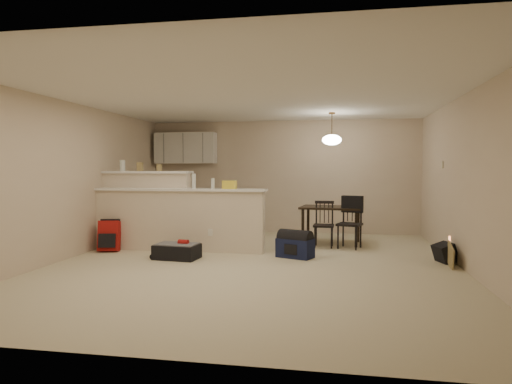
% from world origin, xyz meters
% --- Properties ---
extents(room, '(7.00, 7.02, 2.50)m').
position_xyz_m(room, '(0.00, 0.00, 1.25)').
color(room, beige).
rests_on(room, ground).
extents(breakfast_bar, '(3.08, 0.58, 1.39)m').
position_xyz_m(breakfast_bar, '(-1.76, 0.98, 0.61)').
color(breakfast_bar, beige).
rests_on(breakfast_bar, ground).
extents(upper_cabinets, '(1.40, 0.34, 0.70)m').
position_xyz_m(upper_cabinets, '(-2.20, 3.32, 1.90)').
color(upper_cabinets, white).
rests_on(upper_cabinets, room).
extents(kitchen_counter, '(1.80, 0.60, 0.90)m').
position_xyz_m(kitchen_counter, '(-2.00, 3.19, 0.45)').
color(kitchen_counter, white).
rests_on(kitchen_counter, ground).
extents(thermostat, '(0.02, 0.12, 0.12)m').
position_xyz_m(thermostat, '(2.98, 1.55, 1.50)').
color(thermostat, beige).
rests_on(thermostat, room).
extents(jar, '(0.10, 0.10, 0.20)m').
position_xyz_m(jar, '(-2.66, 1.12, 1.49)').
color(jar, silver).
rests_on(jar, breakfast_bar).
extents(cereal_box, '(0.10, 0.07, 0.16)m').
position_xyz_m(cereal_box, '(-2.32, 1.12, 1.47)').
color(cereal_box, '#947F4C').
rests_on(cereal_box, breakfast_bar).
extents(small_box, '(0.08, 0.06, 0.12)m').
position_xyz_m(small_box, '(-1.95, 1.12, 1.45)').
color(small_box, '#947F4C').
rests_on(small_box, breakfast_bar).
extents(bottle_a, '(0.07, 0.07, 0.26)m').
position_xyz_m(bottle_a, '(-1.23, 0.90, 1.22)').
color(bottle_a, silver).
rests_on(bottle_a, breakfast_bar).
extents(bottle_b, '(0.06, 0.06, 0.18)m').
position_xyz_m(bottle_b, '(-0.89, 0.90, 1.18)').
color(bottle_b, silver).
rests_on(bottle_b, breakfast_bar).
extents(bag_lump, '(0.22, 0.18, 0.14)m').
position_xyz_m(bag_lump, '(-0.60, 0.90, 1.16)').
color(bag_lump, '#947F4C').
rests_on(bag_lump, breakfast_bar).
extents(dining_table, '(1.21, 0.87, 0.71)m').
position_xyz_m(dining_table, '(1.11, 2.11, 0.62)').
color(dining_table, black).
rests_on(dining_table, ground).
extents(pendant_lamp, '(0.36, 0.36, 0.62)m').
position_xyz_m(pendant_lamp, '(1.11, 2.11, 1.99)').
color(pendant_lamp, brown).
rests_on(pendant_lamp, room).
extents(dining_chair_near, '(0.38, 0.36, 0.84)m').
position_xyz_m(dining_chair_near, '(0.98, 1.67, 0.42)').
color(dining_chair_near, black).
rests_on(dining_chair_near, ground).
extents(dining_chair_far, '(0.50, 0.49, 0.92)m').
position_xyz_m(dining_chair_far, '(1.44, 1.63, 0.46)').
color(dining_chair_far, black).
rests_on(dining_chair_far, ground).
extents(suitcase, '(0.72, 0.51, 0.23)m').
position_xyz_m(suitcase, '(-1.29, 0.18, 0.11)').
color(suitcase, black).
rests_on(suitcase, ground).
extents(red_backpack, '(0.39, 0.29, 0.52)m').
position_xyz_m(red_backpack, '(-2.68, 0.61, 0.26)').
color(red_backpack, '#A51412').
rests_on(red_backpack, ground).
extents(navy_duffel, '(0.64, 0.50, 0.31)m').
position_xyz_m(navy_duffel, '(0.56, 0.61, 0.15)').
color(navy_duffel, '#12193A').
rests_on(navy_duffel, ground).
extents(black_daypack, '(0.32, 0.38, 0.29)m').
position_xyz_m(black_daypack, '(2.85, 0.61, 0.14)').
color(black_daypack, black).
rests_on(black_daypack, ground).
extents(cardboard_sheet, '(0.04, 0.44, 0.33)m').
position_xyz_m(cardboard_sheet, '(2.85, 0.26, 0.17)').
color(cardboard_sheet, '#947F4C').
rests_on(cardboard_sheet, ground).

